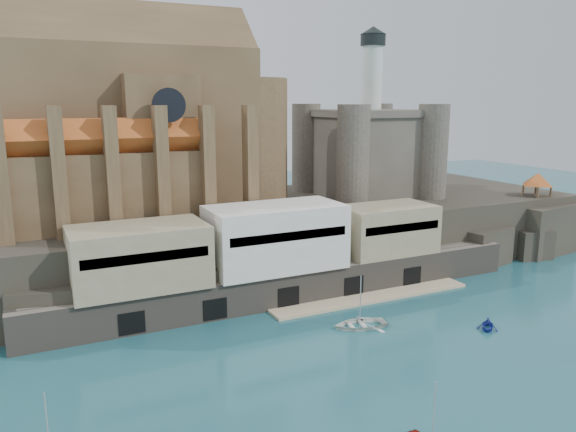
# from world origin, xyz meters

# --- Properties ---
(ground) EXTENTS (300.00, 300.00, 0.00)m
(ground) POSITION_xyz_m (0.00, 0.00, 0.00)
(ground) COLOR #1A4E57
(ground) RESTS_ON ground
(promontory) EXTENTS (100.00, 36.00, 10.00)m
(promontory) POSITION_xyz_m (-0.19, 39.37, 4.92)
(promontory) COLOR black
(promontory) RESTS_ON ground
(quay) EXTENTS (70.00, 12.00, 13.05)m
(quay) POSITION_xyz_m (-10.19, 23.07, 6.07)
(quay) COLOR #675D52
(quay) RESTS_ON ground
(church) EXTENTS (47.00, 25.93, 30.51)m
(church) POSITION_xyz_m (-24.13, 41.85, 22.13)
(church) COLOR brown
(church) RESTS_ON promontory
(castle_keep) EXTENTS (21.20, 21.20, 29.30)m
(castle_keep) POSITION_xyz_m (16.08, 41.08, 18.31)
(castle_keep) COLOR #4A443A
(castle_keep) RESTS_ON promontory
(rock_outcrop) EXTENTS (14.50, 10.50, 8.70)m
(rock_outcrop) POSITION_xyz_m (42.00, 25.84, 4.02)
(rock_outcrop) COLOR black
(rock_outcrop) RESTS_ON ground
(pavilion) EXTENTS (6.40, 6.40, 5.40)m
(pavilion) POSITION_xyz_m (42.00, 26.00, 12.73)
(pavilion) COLOR brown
(pavilion) RESTS_ON rock_outcrop
(boat_6) EXTENTS (2.27, 4.89, 6.60)m
(boat_6) POSITION_xyz_m (-5.00, 10.30, 0.00)
(boat_6) COLOR white
(boat_6) RESTS_ON ground
(boat_7) EXTENTS (3.27, 3.30, 3.35)m
(boat_7) POSITION_xyz_m (8.26, 3.10, 0.00)
(boat_7) COLOR #1E2E97
(boat_7) RESTS_ON ground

